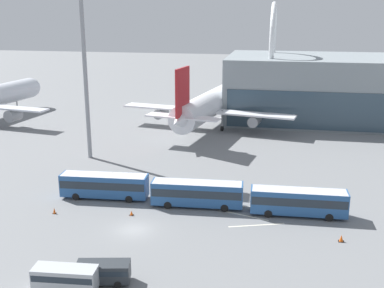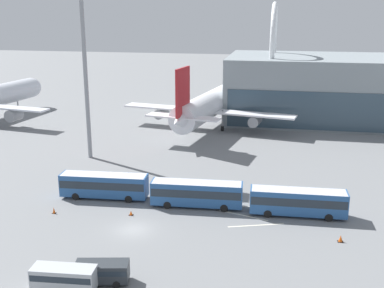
{
  "view_description": "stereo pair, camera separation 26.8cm",
  "coord_description": "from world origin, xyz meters",
  "px_view_note": "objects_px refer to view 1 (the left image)",
  "views": [
    {
      "loc": [
        16.4,
        -49.55,
        25.27
      ],
      "look_at": [
        2.43,
        23.67,
        4.0
      ],
      "focal_mm": 45.0,
      "sensor_mm": 36.0,
      "label": 1
    },
    {
      "loc": [
        16.66,
        -49.5,
        25.27
      ],
      "look_at": [
        2.43,
        23.67,
        4.0
      ],
      "focal_mm": 45.0,
      "sensor_mm": 36.0,
      "label": 2
    }
  ],
  "objects_px": {
    "shuttle_bus_2": "(299,201)",
    "traffic_cone_2": "(54,211)",
    "airliner_at_gate_far": "(208,105)",
    "service_van_foreground": "(103,271)",
    "traffic_cone_1": "(131,213)",
    "shuttle_bus_1": "(197,192)",
    "floodlight_mast": "(83,42)",
    "shuttle_bus_0": "(104,184)",
    "service_van_crossing": "(65,277)",
    "traffic_cone_0": "(341,238)"
  },
  "relations": [
    {
      "from": "shuttle_bus_2",
      "to": "traffic_cone_2",
      "type": "height_order",
      "value": "shuttle_bus_2"
    },
    {
      "from": "airliner_at_gate_far",
      "to": "service_van_foreground",
      "type": "distance_m",
      "value": 61.64
    },
    {
      "from": "traffic_cone_1",
      "to": "shuttle_bus_2",
      "type": "bearing_deg",
      "value": 10.72
    },
    {
      "from": "shuttle_bus_1",
      "to": "floodlight_mast",
      "type": "bearing_deg",
      "value": 138.01
    },
    {
      "from": "shuttle_bus_0",
      "to": "shuttle_bus_1",
      "type": "xyz_separation_m",
      "value": [
        12.96,
        -0.52,
        0.0
      ]
    },
    {
      "from": "service_van_foreground",
      "to": "floodlight_mast",
      "type": "distance_m",
      "value": 44.73
    },
    {
      "from": "traffic_cone_1",
      "to": "floodlight_mast",
      "type": "bearing_deg",
      "value": 123.52
    },
    {
      "from": "shuttle_bus_1",
      "to": "service_van_crossing",
      "type": "bearing_deg",
      "value": -114.85
    },
    {
      "from": "shuttle_bus_2",
      "to": "airliner_at_gate_far",
      "type": "bearing_deg",
      "value": 110.94
    },
    {
      "from": "floodlight_mast",
      "to": "traffic_cone_0",
      "type": "distance_m",
      "value": 50.41
    },
    {
      "from": "airliner_at_gate_far",
      "to": "floodlight_mast",
      "type": "height_order",
      "value": "floodlight_mast"
    },
    {
      "from": "traffic_cone_0",
      "to": "service_van_foreground",
      "type": "bearing_deg",
      "value": -150.78
    },
    {
      "from": "traffic_cone_1",
      "to": "shuttle_bus_0",
      "type": "bearing_deg",
      "value": 138.03
    },
    {
      "from": "shuttle_bus_2",
      "to": "traffic_cone_0",
      "type": "distance_m",
      "value": 7.96
    },
    {
      "from": "shuttle_bus_1",
      "to": "floodlight_mast",
      "type": "relative_size",
      "value": 0.4
    },
    {
      "from": "airliner_at_gate_far",
      "to": "traffic_cone_1",
      "type": "bearing_deg",
      "value": -173.13
    },
    {
      "from": "floodlight_mast",
      "to": "shuttle_bus_2",
      "type": "bearing_deg",
      "value": -27.14
    },
    {
      "from": "shuttle_bus_0",
      "to": "service_van_crossing",
      "type": "relative_size",
      "value": 1.99
    },
    {
      "from": "shuttle_bus_1",
      "to": "floodlight_mast",
      "type": "distance_m",
      "value": 33.4
    },
    {
      "from": "airliner_at_gate_far",
      "to": "service_van_crossing",
      "type": "relative_size",
      "value": 6.42
    },
    {
      "from": "shuttle_bus_2",
      "to": "traffic_cone_2",
      "type": "distance_m",
      "value": 30.87
    },
    {
      "from": "shuttle_bus_2",
      "to": "service_van_foreground",
      "type": "xyz_separation_m",
      "value": [
        -18.46,
        -19.19,
        -0.75
      ]
    },
    {
      "from": "floodlight_mast",
      "to": "service_van_crossing",
      "type": "bearing_deg",
      "value": -70.69
    },
    {
      "from": "airliner_at_gate_far",
      "to": "shuttle_bus_2",
      "type": "relative_size",
      "value": 3.23
    },
    {
      "from": "shuttle_bus_0",
      "to": "traffic_cone_0",
      "type": "distance_m",
      "value": 31.42
    },
    {
      "from": "shuttle_bus_2",
      "to": "service_van_crossing",
      "type": "height_order",
      "value": "shuttle_bus_2"
    },
    {
      "from": "traffic_cone_0",
      "to": "shuttle_bus_1",
      "type": "bearing_deg",
      "value": 159.32
    },
    {
      "from": "shuttle_bus_0",
      "to": "service_van_crossing",
      "type": "bearing_deg",
      "value": -82.23
    },
    {
      "from": "floodlight_mast",
      "to": "traffic_cone_2",
      "type": "height_order",
      "value": "floodlight_mast"
    },
    {
      "from": "shuttle_bus_0",
      "to": "service_van_foreground",
      "type": "height_order",
      "value": "shuttle_bus_0"
    },
    {
      "from": "shuttle_bus_1",
      "to": "service_van_foreground",
      "type": "bearing_deg",
      "value": -109.17
    },
    {
      "from": "shuttle_bus_1",
      "to": "service_van_foreground",
      "type": "height_order",
      "value": "shuttle_bus_1"
    },
    {
      "from": "airliner_at_gate_far",
      "to": "service_van_crossing",
      "type": "xyz_separation_m",
      "value": [
        -3.2,
        -63.48,
        -3.67
      ]
    },
    {
      "from": "shuttle_bus_0",
      "to": "service_van_foreground",
      "type": "distance_m",
      "value": 21.43
    },
    {
      "from": "service_van_crossing",
      "to": "traffic_cone_1",
      "type": "relative_size",
      "value": 10.11
    },
    {
      "from": "airliner_at_gate_far",
      "to": "traffic_cone_1",
      "type": "distance_m",
      "value": 46.54
    },
    {
      "from": "floodlight_mast",
      "to": "service_van_foreground",
      "type": "bearing_deg",
      "value": -65.89
    },
    {
      "from": "traffic_cone_1",
      "to": "traffic_cone_2",
      "type": "distance_m",
      "value": 9.88
    },
    {
      "from": "service_van_crossing",
      "to": "shuttle_bus_1",
      "type": "bearing_deg",
      "value": 64.1
    },
    {
      "from": "shuttle_bus_1",
      "to": "service_van_crossing",
      "type": "relative_size",
      "value": 1.99
    },
    {
      "from": "airliner_at_gate_far",
      "to": "floodlight_mast",
      "type": "relative_size",
      "value": 1.29
    },
    {
      "from": "traffic_cone_0",
      "to": "traffic_cone_2",
      "type": "relative_size",
      "value": 0.97
    },
    {
      "from": "floodlight_mast",
      "to": "airliner_at_gate_far",
      "type": "bearing_deg",
      "value": 55.21
    },
    {
      "from": "traffic_cone_1",
      "to": "traffic_cone_2",
      "type": "xyz_separation_m",
      "value": [
        -9.79,
        -1.33,
        0.11
      ]
    },
    {
      "from": "traffic_cone_0",
      "to": "shuttle_bus_0",
      "type": "bearing_deg",
      "value": 166.8
    },
    {
      "from": "shuttle_bus_0",
      "to": "traffic_cone_1",
      "type": "xyz_separation_m",
      "value": [
        5.32,
        -4.78,
        -1.7
      ]
    },
    {
      "from": "airliner_at_gate_far",
      "to": "traffic_cone_2",
      "type": "distance_m",
      "value": 49.33
    },
    {
      "from": "shuttle_bus_0",
      "to": "service_van_foreground",
      "type": "bearing_deg",
      "value": -73.48
    },
    {
      "from": "shuttle_bus_0",
      "to": "traffic_cone_0",
      "type": "relative_size",
      "value": 15.34
    },
    {
      "from": "traffic_cone_0",
      "to": "shuttle_bus_2",
      "type": "bearing_deg",
      "value": 126.42
    }
  ]
}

